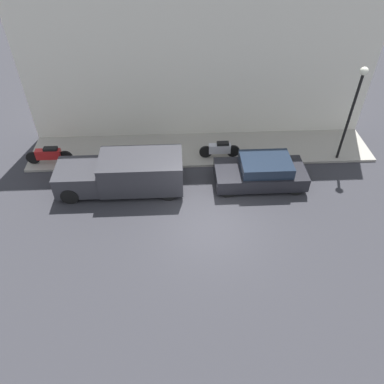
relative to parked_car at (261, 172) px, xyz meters
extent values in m
plane|color=#2D2D33|center=(-2.42, 2.41, -0.62)|extent=(60.00, 60.00, 0.00)
cube|color=gray|center=(2.63, 2.41, -0.56)|extent=(2.70, 16.44, 0.12)
cube|color=silver|center=(4.13, 2.41, 3.28)|extent=(0.30, 16.44, 7.80)
cube|color=black|center=(0.00, 0.05, -0.13)|extent=(1.84, 3.89, 0.62)
cube|color=#192333|center=(0.00, -0.15, 0.42)|extent=(1.61, 2.14, 0.47)
cylinder|color=black|center=(-0.80, 1.51, -0.29)|extent=(0.20, 0.66, 0.66)
cylinder|color=black|center=(0.80, 1.51, -0.29)|extent=(0.20, 0.66, 0.66)
cylinder|color=black|center=(-0.80, -1.41, -0.29)|extent=(0.20, 0.66, 0.66)
cylinder|color=black|center=(0.80, -1.41, -0.29)|extent=(0.20, 0.66, 0.66)
cube|color=#2D2D33|center=(-0.06, 5.13, 0.29)|extent=(1.85, 3.44, 1.41)
cube|color=#2D2D33|center=(-0.06, 7.78, 0.07)|extent=(1.76, 1.85, 0.99)
cube|color=#192333|center=(-0.06, 8.06, 0.35)|extent=(1.58, 1.02, 0.39)
cylinder|color=black|center=(-0.85, 8.09, -0.25)|extent=(0.22, 0.74, 0.74)
cylinder|color=black|center=(0.74, 8.09, -0.25)|extent=(0.22, 0.74, 0.74)
cylinder|color=black|center=(-0.85, 4.03, -0.25)|extent=(0.22, 0.74, 0.74)
cylinder|color=black|center=(0.74, 4.03, -0.25)|extent=(0.22, 0.74, 0.74)
cube|color=#B7B7BF|center=(1.90, 1.60, -0.03)|extent=(0.30, 1.02, 0.43)
cube|color=black|center=(1.90, 1.46, 0.24)|extent=(0.27, 0.55, 0.12)
cylinder|color=black|center=(1.90, 2.25, -0.20)|extent=(0.10, 0.60, 0.60)
cylinder|color=black|center=(1.90, 0.95, -0.20)|extent=(0.10, 0.60, 0.60)
cube|color=#B21E1E|center=(1.81, 9.52, -0.01)|extent=(0.30, 1.13, 0.46)
cube|color=black|center=(1.81, 9.37, 0.28)|extent=(0.27, 0.62, 0.12)
cylinder|color=black|center=(1.81, 10.27, -0.19)|extent=(0.10, 0.62, 0.62)
cylinder|color=black|center=(1.81, 8.77, -0.19)|extent=(0.10, 0.62, 0.62)
cylinder|color=black|center=(1.56, -4.00, 1.58)|extent=(0.12, 0.12, 4.18)
sphere|color=silver|center=(1.56, -4.00, 3.77)|extent=(0.34, 0.34, 0.34)
camera|label=1|loc=(-12.51, 3.62, 10.10)|focal=35.00mm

